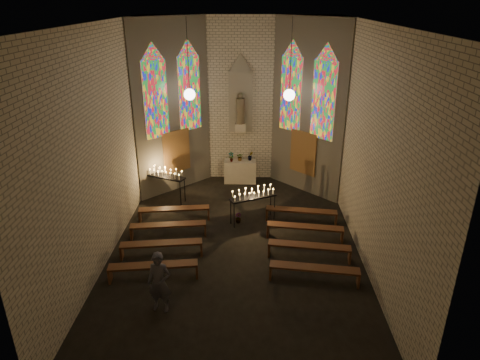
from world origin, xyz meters
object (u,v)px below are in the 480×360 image
votive_stand_left (164,174)px  altar (240,171)px  votive_stand_right (253,195)px  aisle_flower_pot (238,218)px  visitor (159,282)px

votive_stand_left → altar: bearing=54.7°
altar → votive_stand_right: size_ratio=0.81×
votive_stand_left → votive_stand_right: votive_stand_left is taller
aisle_flower_pot → visitor: size_ratio=0.22×
altar → votive_stand_left: bearing=-147.8°
altar → votive_stand_left: size_ratio=0.78×
votive_stand_left → votive_stand_right: bearing=-3.9°
votive_stand_right → votive_stand_left: bearing=128.7°
votive_stand_right → aisle_flower_pot: bearing=166.3°
visitor → aisle_flower_pot: bearing=77.4°
votive_stand_left → votive_stand_right: (3.56, -1.77, -0.03)m
votive_stand_left → visitor: size_ratio=1.04×
aisle_flower_pot → votive_stand_left: (-3.03, 1.87, 0.93)m
aisle_flower_pot → votive_stand_right: (0.53, 0.11, 0.90)m
visitor → votive_stand_left: bearing=108.7°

